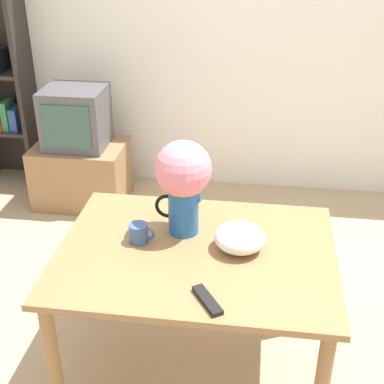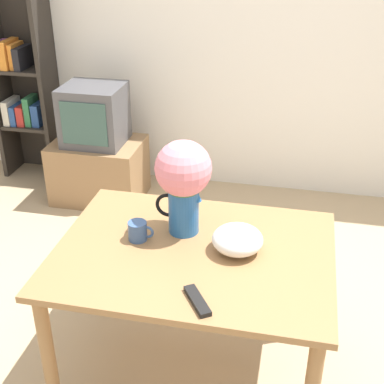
# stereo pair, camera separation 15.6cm
# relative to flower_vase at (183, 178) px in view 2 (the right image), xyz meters

# --- Properties ---
(ground_plane) EXTENTS (12.00, 12.00, 0.00)m
(ground_plane) POSITION_rel_flower_vase_xyz_m (0.14, -0.05, -1.00)
(ground_plane) COLOR tan
(wall_back) EXTENTS (8.00, 0.05, 2.60)m
(wall_back) POSITION_rel_flower_vase_xyz_m (0.14, 1.98, 0.30)
(wall_back) COLOR silver
(wall_back) RESTS_ON ground_plane
(table) EXTENTS (1.20, 0.91, 0.73)m
(table) POSITION_rel_flower_vase_xyz_m (0.08, -0.14, -0.37)
(table) COLOR olive
(table) RESTS_ON ground_plane
(flower_vase) EXTENTS (0.26, 0.25, 0.44)m
(flower_vase) POSITION_rel_flower_vase_xyz_m (0.00, 0.00, 0.00)
(flower_vase) COLOR #235B9E
(flower_vase) RESTS_ON table
(coffee_mug) EXTENTS (0.12, 0.08, 0.09)m
(coffee_mug) POSITION_rel_flower_vase_xyz_m (-0.18, -0.11, -0.23)
(coffee_mug) COLOR #385689
(coffee_mug) RESTS_ON table
(white_bowl) EXTENTS (0.22, 0.22, 0.11)m
(white_bowl) POSITION_rel_flower_vase_xyz_m (0.26, -0.11, -0.21)
(white_bowl) COLOR white
(white_bowl) RESTS_ON table
(remote_control) EXTENTS (0.14, 0.17, 0.02)m
(remote_control) POSITION_rel_flower_vase_xyz_m (0.16, -0.48, -0.26)
(remote_control) COLOR black
(remote_control) RESTS_ON table
(tv_stand) EXTENTS (0.68, 0.50, 0.47)m
(tv_stand) POSITION_rel_flower_vase_xyz_m (-1.03, 1.49, -0.77)
(tv_stand) COLOR #8E6B47
(tv_stand) RESTS_ON ground_plane
(tv_set) EXTENTS (0.44, 0.40, 0.44)m
(tv_set) POSITION_rel_flower_vase_xyz_m (-1.03, 1.49, -0.31)
(tv_set) COLOR #4C4C51
(tv_set) RESTS_ON tv_stand
(bookshelf) EXTENTS (0.47, 0.30, 1.56)m
(bookshelf) POSITION_rel_flower_vase_xyz_m (-1.76, 1.83, -0.24)
(bookshelf) COLOR #2D2823
(bookshelf) RESTS_ON ground_plane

